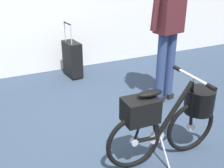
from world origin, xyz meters
The scene contains 4 objects.
ground_plane centered at (0.00, 0.00, 0.00)m, with size 8.24×8.24×0.00m, color #2D3D51.
folding_bike_foreground centered at (0.44, -0.37, 0.41)m, with size 1.09×0.53×0.77m.
visitor_near_wall centered at (1.08, 0.60, 1.04)m, with size 0.53×0.32×1.79m.
rolling_suitcase centered at (0.27, 1.85, 0.28)m, with size 0.22×0.38×0.83m.
Camera 1 is at (-0.88, -2.01, 1.63)m, focal length 44.37 mm.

